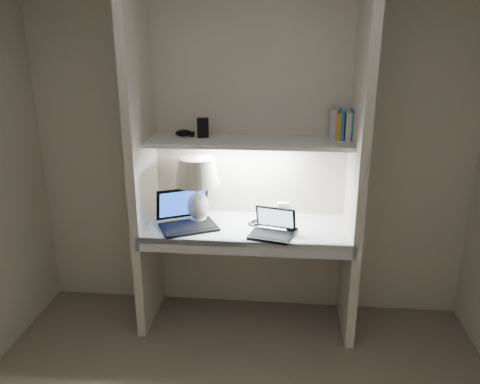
# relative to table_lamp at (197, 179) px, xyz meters

# --- Properties ---
(back_wall) EXTENTS (3.20, 0.01, 2.50)m
(back_wall) POSITION_rel_table_lamp_xyz_m (0.36, 0.21, 0.16)
(back_wall) COLOR beige
(back_wall) RESTS_ON floor
(alcove_panel_left) EXTENTS (0.06, 0.55, 2.50)m
(alcove_panel_left) POSITION_rel_table_lamp_xyz_m (-0.37, -0.06, 0.16)
(alcove_panel_left) COLOR beige
(alcove_panel_left) RESTS_ON floor
(alcove_panel_right) EXTENTS (0.06, 0.55, 2.50)m
(alcove_panel_right) POSITION_rel_table_lamp_xyz_m (1.09, -0.06, 0.16)
(alcove_panel_right) COLOR beige
(alcove_panel_right) RESTS_ON floor
(desk) EXTENTS (1.40, 0.55, 0.04)m
(desk) POSITION_rel_table_lamp_xyz_m (0.36, -0.06, -0.34)
(desk) COLOR white
(desk) RESTS_ON alcove_panel_left
(desk_apron) EXTENTS (1.46, 0.03, 0.10)m
(desk_apron) POSITION_rel_table_lamp_xyz_m (0.36, -0.32, -0.37)
(desk_apron) COLOR silver
(desk_apron) RESTS_ON desk
(shelf) EXTENTS (1.40, 0.36, 0.03)m
(shelf) POSITION_rel_table_lamp_xyz_m (0.36, 0.03, 0.26)
(shelf) COLOR silver
(shelf) RESTS_ON back_wall
(strip_light) EXTENTS (0.60, 0.04, 0.02)m
(strip_light) POSITION_rel_table_lamp_xyz_m (0.36, 0.03, 0.24)
(strip_light) COLOR white
(strip_light) RESTS_ON shelf
(table_lamp) EXTENTS (0.32, 0.32, 0.47)m
(table_lamp) POSITION_rel_table_lamp_xyz_m (0.00, 0.00, 0.00)
(table_lamp) COLOR white
(table_lamp) RESTS_ON desk
(laptop_main) EXTENTS (0.48, 0.46, 0.25)m
(laptop_main) POSITION_rel_table_lamp_xyz_m (-0.07, -0.09, -0.26)
(laptop_main) COLOR black
(laptop_main) RESTS_ON desk
(laptop_netbook) EXTENTS (0.33, 0.30, 0.18)m
(laptop_netbook) POSITION_rel_table_lamp_xyz_m (0.54, -0.20, -0.27)
(laptop_netbook) COLOR black
(laptop_netbook) RESTS_ON desk
(speaker) EXTENTS (0.10, 0.08, 0.13)m
(speaker) POSITION_rel_table_lamp_xyz_m (0.61, 0.09, -0.25)
(speaker) COLOR silver
(speaker) RESTS_ON desk
(mouse) EXTENTS (0.10, 0.08, 0.03)m
(mouse) POSITION_rel_table_lamp_xyz_m (0.67, -0.13, -0.30)
(mouse) COLOR black
(mouse) RESTS_ON desk
(cable_coil) EXTENTS (0.12, 0.12, 0.01)m
(cable_coil) POSITION_rel_table_lamp_xyz_m (0.44, -0.00, -0.31)
(cable_coil) COLOR black
(cable_coil) RESTS_ON desk
(sticky_note) EXTENTS (0.09, 0.09, 0.00)m
(sticky_note) POSITION_rel_table_lamp_xyz_m (-0.19, 0.02, -0.31)
(sticky_note) COLOR yellow
(sticky_note) RESTS_ON desk
(book_row) EXTENTS (0.20, 0.14, 0.21)m
(book_row) POSITION_rel_table_lamp_xyz_m (1.01, 0.12, 0.38)
(book_row) COLOR silver
(book_row) RESTS_ON shelf
(shelf_box) EXTENTS (0.09, 0.07, 0.13)m
(shelf_box) POSITION_rel_table_lamp_xyz_m (0.03, 0.10, 0.35)
(shelf_box) COLOR black
(shelf_box) RESTS_ON shelf
(shelf_gadget) EXTENTS (0.14, 0.12, 0.05)m
(shelf_gadget) POSITION_rel_table_lamp_xyz_m (-0.11, 0.11, 0.31)
(shelf_gadget) COLOR black
(shelf_gadget) RESTS_ON shelf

